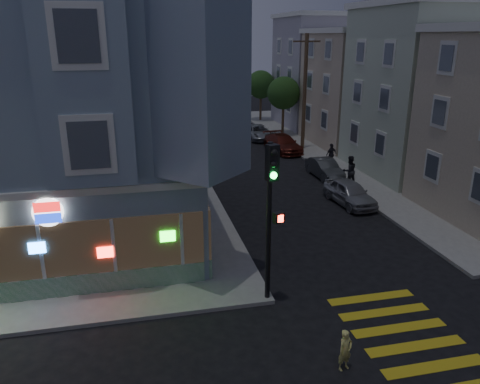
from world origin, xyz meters
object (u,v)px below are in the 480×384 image
object	(u,v)px
running_child	(345,350)
parked_car_d	(258,132)
street_tree_far	(261,85)
utility_pole	(305,91)
fire_hydrant	(335,170)
pedestrian_a	(349,171)
pedestrian_b	(331,154)
traffic_signal	(271,197)
street_tree_near	(284,93)
parked_car_b	(325,168)
parked_car_a	(350,193)
parked_car_c	(283,144)

from	to	relation	value
running_child	parked_car_d	bearing A→B (deg)	61.16
street_tree_far	parked_car_d	size ratio (longest dim) A/B	1.16
utility_pole	street_tree_far	size ratio (longest dim) A/B	1.70
parked_car_d	fire_hydrant	size ratio (longest dim) A/B	5.52
street_tree_far	parked_car_d	world-z (taller)	street_tree_far
street_tree_far	fire_hydrant	world-z (taller)	street_tree_far
pedestrian_a	street_tree_far	bearing A→B (deg)	-97.57
pedestrian_b	parked_car_d	world-z (taller)	pedestrian_b
running_child	parked_car_d	distance (m)	31.02
traffic_signal	parked_car_d	bearing A→B (deg)	60.70
street_tree_near	parked_car_d	bearing A→B (deg)	-157.05
pedestrian_b	parked_car_b	bearing A→B (deg)	38.63
running_child	parked_car_a	distance (m)	13.98
pedestrian_b	parked_car_c	bearing A→B (deg)	-88.90
pedestrian_a	fire_hydrant	distance (m)	2.12
pedestrian_b	parked_car_b	distance (m)	2.78
utility_pole	running_child	distance (m)	27.21
street_tree_near	parked_car_b	xyz separation A→B (m)	(-1.50, -13.86, -3.31)
utility_pole	street_tree_far	world-z (taller)	utility_pole
pedestrian_b	parked_car_a	xyz separation A→B (m)	(-2.13, -7.55, -0.26)
street_tree_far	parked_car_c	bearing A→B (deg)	-97.91
pedestrian_a	parked_car_b	xyz separation A→B (m)	(-0.60, 2.39, -0.46)
street_tree_near	fire_hydrant	size ratio (longest dim) A/B	6.40
street_tree_near	traffic_signal	xyz separation A→B (m)	(-9.38, -27.84, 0.01)
street_tree_near	running_child	size ratio (longest dim) A/B	4.27
parked_car_c	fire_hydrant	world-z (taller)	parked_car_c
street_tree_near	traffic_signal	size ratio (longest dim) A/B	0.94
street_tree_far	parked_car_a	world-z (taller)	street_tree_far
parked_car_b	traffic_signal	size ratio (longest dim) A/B	0.67
utility_pole	parked_car_d	size ratio (longest dim) A/B	1.97
parked_car_c	parked_car_b	bearing A→B (deg)	-92.74
street_tree_near	running_child	xyz separation A→B (m)	(-8.26, -31.65, -3.31)
utility_pole	pedestrian_b	xyz separation A→B (m)	(0.16, -5.51, -3.86)
utility_pole	parked_car_a	bearing A→B (deg)	-98.60
running_child	parked_car_d	size ratio (longest dim) A/B	0.27
street_tree_far	fire_hydrant	distance (m)	22.46
street_tree_near	traffic_signal	world-z (taller)	traffic_signal
utility_pole	parked_car_d	distance (m)	6.87
parked_car_c	parked_car_d	distance (m)	5.25
street_tree_far	traffic_signal	distance (m)	37.05
street_tree_near	parked_car_a	size ratio (longest dim) A/B	1.34
pedestrian_b	fire_hydrant	xyz separation A→B (m)	(-0.86, -2.68, -0.35)
pedestrian_b	traffic_signal	xyz separation A→B (m)	(-9.34, -16.33, 3.01)
pedestrian_b	parked_car_b	size ratio (longest dim) A/B	0.41
parked_car_b	street_tree_far	bearing A→B (deg)	84.11
street_tree_near	parked_car_c	world-z (taller)	street_tree_near
parked_car_c	running_child	bearing A→B (deg)	-110.38
street_tree_far	pedestrian_b	distance (m)	19.74
utility_pole	street_tree_far	distance (m)	14.03
fire_hydrant	pedestrian_a	bearing A→B (deg)	-90.00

